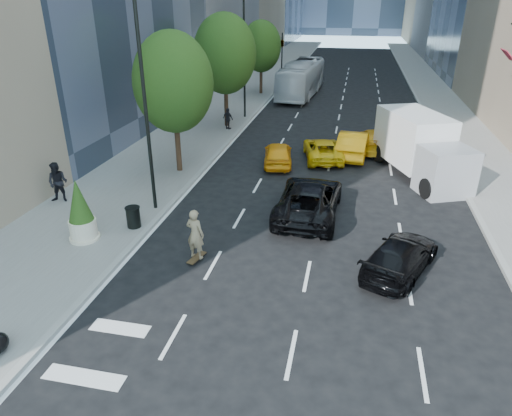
% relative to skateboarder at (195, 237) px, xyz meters
% --- Properties ---
extents(ground, '(160.00, 160.00, 0.00)m').
position_rel_skateboarder_xyz_m(ground, '(3.20, -0.19, -0.98)').
color(ground, black).
rests_on(ground, ground).
extents(sidewalk_left, '(6.00, 120.00, 0.15)m').
position_rel_skateboarder_xyz_m(sidewalk_left, '(-5.80, 29.81, -0.91)').
color(sidewalk_left, slate).
rests_on(sidewalk_left, ground).
extents(sidewalk_right, '(4.00, 120.00, 0.15)m').
position_rel_skateboarder_xyz_m(sidewalk_right, '(13.20, 29.81, -0.91)').
color(sidewalk_right, slate).
rests_on(sidewalk_right, ground).
extents(lamp_near, '(2.13, 0.22, 10.00)m').
position_rel_skateboarder_xyz_m(lamp_near, '(-3.12, 3.81, 4.83)').
color(lamp_near, black).
rests_on(lamp_near, sidewalk_left).
extents(lamp_far, '(2.13, 0.22, 10.00)m').
position_rel_skateboarder_xyz_m(lamp_far, '(-3.12, 21.81, 4.83)').
color(lamp_far, black).
rests_on(lamp_far, sidewalk_left).
extents(tree_near, '(4.20, 4.20, 7.46)m').
position_rel_skateboarder_xyz_m(tree_near, '(-4.00, 8.81, 3.99)').
color(tree_near, '#312013').
rests_on(tree_near, sidewalk_left).
extents(tree_mid, '(4.50, 4.50, 7.99)m').
position_rel_skateboarder_xyz_m(tree_mid, '(-4.00, 18.81, 4.33)').
color(tree_mid, '#312013').
rests_on(tree_mid, sidewalk_left).
extents(tree_far, '(3.90, 3.90, 6.92)m').
position_rel_skateboarder_xyz_m(tree_far, '(-4.00, 31.81, 3.64)').
color(tree_far, '#312013').
rests_on(tree_far, sidewalk_left).
extents(traffic_signal, '(2.48, 0.53, 5.20)m').
position_rel_skateboarder_xyz_m(traffic_signal, '(-3.20, 39.81, 3.25)').
color(traffic_signal, black).
rests_on(traffic_signal, sidewalk_left).
extents(skateboarder, '(0.81, 0.62, 1.96)m').
position_rel_skateboarder_xyz_m(skateboarder, '(0.00, 0.00, 0.00)').
color(skateboarder, '#8A7556').
rests_on(skateboarder, ground).
extents(black_sedan_lincoln, '(2.81, 5.78, 1.58)m').
position_rel_skateboarder_xyz_m(black_sedan_lincoln, '(3.70, 4.81, -0.19)').
color(black_sedan_lincoln, black).
rests_on(black_sedan_lincoln, ground).
extents(black_sedan_mercedes, '(3.36, 4.69, 1.26)m').
position_rel_skateboarder_xyz_m(black_sedan_mercedes, '(7.40, 0.81, -0.35)').
color(black_sedan_mercedes, black).
rests_on(black_sedan_mercedes, ground).
extents(taxi_a, '(2.19, 4.15, 1.35)m').
position_rel_skateboarder_xyz_m(taxi_a, '(1.20, 11.31, -0.31)').
color(taxi_a, orange).
rests_on(taxi_a, ground).
extents(taxi_b, '(2.13, 4.97, 1.59)m').
position_rel_skateboarder_xyz_m(taxi_b, '(5.49, 13.81, -0.18)').
color(taxi_b, '#FF9F0D').
rests_on(taxi_b, ground).
extents(taxi_c, '(2.93, 4.85, 1.26)m').
position_rel_skateboarder_xyz_m(taxi_c, '(3.70, 12.81, -0.35)').
color(taxi_c, '#E3B10B').
rests_on(taxi_c, ground).
extents(taxi_d, '(2.36, 4.86, 1.36)m').
position_rel_skateboarder_xyz_m(taxi_d, '(6.80, 15.31, -0.30)').
color(taxi_d, orange).
rests_on(taxi_d, ground).
extents(city_bus, '(3.54, 11.98, 3.29)m').
position_rel_skateboarder_xyz_m(city_bus, '(0.00, 32.31, 0.67)').
color(city_bus, silver).
rests_on(city_bus, ground).
extents(box_truck, '(4.90, 7.30, 3.29)m').
position_rel_skateboarder_xyz_m(box_truck, '(9.04, 11.10, 0.69)').
color(box_truck, silver).
rests_on(box_truck, ground).
extents(pedestrian_a, '(1.04, 0.86, 1.94)m').
position_rel_skateboarder_xyz_m(pedestrian_a, '(-8.00, 3.54, 0.14)').
color(pedestrian_a, black).
rests_on(pedestrian_a, sidewalk_left).
extents(pedestrian_b, '(0.98, 0.76, 1.56)m').
position_rel_skateboarder_xyz_m(pedestrian_b, '(-3.61, 17.81, -0.05)').
color(pedestrian_b, black).
rests_on(pedestrian_b, sidewalk_left).
extents(trash_can, '(0.58, 0.58, 0.86)m').
position_rel_skateboarder_xyz_m(trash_can, '(-3.40, 1.81, -0.40)').
color(trash_can, black).
rests_on(trash_can, sidewalk_left).
extents(planter_shrub, '(1.07, 1.07, 2.57)m').
position_rel_skateboarder_xyz_m(planter_shrub, '(-4.88, 0.40, 0.39)').
color(planter_shrub, beige).
rests_on(planter_shrub, sidewalk_left).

